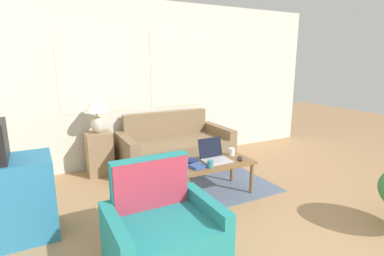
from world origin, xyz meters
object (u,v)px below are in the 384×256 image
object	(u,v)px
armchair	(162,235)
cup_navy	(232,152)
cup_yellow	(210,164)
laptop	(214,156)
coffee_table	(212,166)
snack_bowl	(191,160)
book_red	(198,166)
tv_remote	(240,159)
table_lamp	(96,110)
couch	(174,149)

from	to	relation	value
armchair	cup_navy	bearing A→B (deg)	36.26
cup_yellow	laptop	bearing A→B (deg)	48.28
coffee_table	snack_bowl	world-z (taller)	snack_bowl
laptop	book_red	distance (m)	0.35
armchair	cup_yellow	world-z (taller)	armchair
laptop	armchair	bearing A→B (deg)	-138.53
snack_bowl	tv_remote	distance (m)	0.64
armchair	cup_navy	distance (m)	1.81
book_red	table_lamp	bearing A→B (deg)	119.97
cup_navy	snack_bowl	bearing A→B (deg)	179.76
laptop	coffee_table	bearing A→B (deg)	-140.45
table_lamp	tv_remote	size ratio (longest dim) A/B	3.41
armchair	coffee_table	bearing A→B (deg)	41.56
cup_yellow	tv_remote	distance (m)	0.50
couch	book_red	size ratio (longest dim) A/B	9.00
laptop	cup_navy	distance (m)	0.32
tv_remote	laptop	bearing A→B (deg)	155.99
couch	table_lamp	xyz separation A→B (m)	(-1.15, 0.18, 0.72)
cup_yellow	tv_remote	size ratio (longest dim) A/B	0.61
coffee_table	laptop	xyz separation A→B (m)	(0.05, 0.04, 0.11)
laptop	snack_bowl	bearing A→B (deg)	168.55
table_lamp	book_red	distance (m)	1.79
couch	armchair	distance (m)	2.43
cup_yellow	book_red	bearing A→B (deg)	150.08
couch	snack_bowl	world-z (taller)	couch
laptop	cup_yellow	xyz separation A→B (m)	(-0.19, -0.21, -0.01)
couch	snack_bowl	xyz separation A→B (m)	(-0.27, -1.10, 0.19)
book_red	tv_remote	world-z (taller)	book_red
cup_yellow	book_red	size ratio (longest dim) A/B	0.47
table_lamp	cup_yellow	world-z (taller)	table_lamp
table_lamp	laptop	world-z (taller)	table_lamp
coffee_table	tv_remote	world-z (taller)	tv_remote
laptop	cup_yellow	bearing A→B (deg)	-131.72
couch	armchair	bearing A→B (deg)	-117.06
coffee_table	cup_yellow	distance (m)	0.24
tv_remote	couch	bearing A→B (deg)	104.38
coffee_table	tv_remote	bearing A→B (deg)	-14.41
laptop	tv_remote	distance (m)	0.34
coffee_table	book_red	xyz separation A→B (m)	(-0.27, -0.10, 0.07)
couch	cup_yellow	bearing A→B (deg)	-96.75
armchair	laptop	world-z (taller)	armchair
coffee_table	cup_yellow	xyz separation A→B (m)	(-0.14, -0.17, 0.10)
armchair	coffee_table	world-z (taller)	armchair
armchair	coffee_table	distance (m)	1.45
cup_yellow	book_red	distance (m)	0.15
cup_navy	laptop	bearing A→B (deg)	-169.42
laptop	cup_navy	bearing A→B (deg)	10.58
cup_yellow	snack_bowl	size ratio (longest dim) A/B	0.48
tv_remote	armchair	bearing A→B (deg)	-148.97
cup_navy	snack_bowl	world-z (taller)	cup_navy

